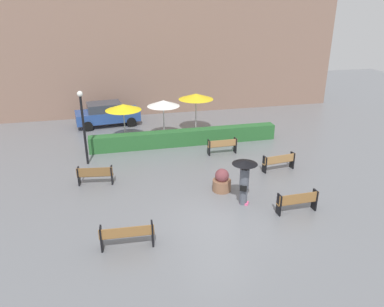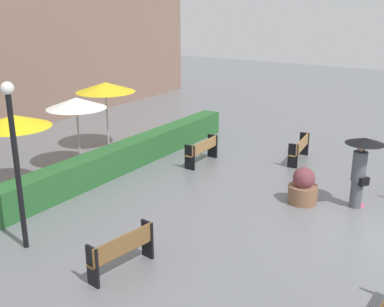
{
  "view_description": "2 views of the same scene",
  "coord_description": "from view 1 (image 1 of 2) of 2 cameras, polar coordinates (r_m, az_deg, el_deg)",
  "views": [
    {
      "loc": [
        -3.79,
        -11.36,
        7.64
      ],
      "look_at": [
        -0.21,
        3.65,
        1.38
      ],
      "focal_mm": 34.22,
      "sensor_mm": 36.0,
      "label": 1
    },
    {
      "loc": [
        -11.1,
        -1.62,
        5.4
      ],
      "look_at": [
        -0.91,
        4.95,
        1.48
      ],
      "focal_mm": 44.27,
      "sensor_mm": 36.0,
      "label": 2
    }
  ],
  "objects": [
    {
      "name": "ground_plane",
      "position": [
        14.21,
        4.3,
        -10.51
      ],
      "size": [
        60.0,
        60.0,
        0.0
      ],
      "primitive_type": "plane",
      "color": "slate"
    },
    {
      "name": "bench_far_right",
      "position": [
        18.56,
        13.41,
        -1.17
      ],
      "size": [
        1.73,
        0.53,
        0.84
      ],
      "color": "#9E7242",
      "rests_on": "ground"
    },
    {
      "name": "bench_near_left",
      "position": [
        12.73,
        -10.1,
        -12.32
      ],
      "size": [
        1.83,
        0.48,
        0.86
      ],
      "color": "olive",
      "rests_on": "ground"
    },
    {
      "name": "bench_back_row",
      "position": [
        20.16,
        4.75,
        1.28
      ],
      "size": [
        1.65,
        0.39,
        0.85
      ],
      "color": "#9E7242",
      "rests_on": "ground"
    },
    {
      "name": "bench_far_left",
      "position": [
        17.21,
        -14.86,
        -3.16
      ],
      "size": [
        1.63,
        0.54,
        0.87
      ],
      "color": "brown",
      "rests_on": "ground"
    },
    {
      "name": "bench_near_right",
      "position": [
        15.06,
        16.14,
        -7.11
      ],
      "size": [
        1.69,
        0.36,
        0.87
      ],
      "color": "olive",
      "rests_on": "ground"
    },
    {
      "name": "pedestrian_with_umbrella",
      "position": [
        14.83,
        8.17,
        -3.37
      ],
      "size": [
        1.02,
        1.02,
        2.0
      ],
      "color": "#4C515B",
      "rests_on": "ground"
    },
    {
      "name": "planter_pot",
      "position": [
        16.2,
        4.67,
        -4.34
      ],
      "size": [
        0.82,
        0.82,
        1.04
      ],
      "color": "brown",
      "rests_on": "ground"
    },
    {
      "name": "lamp_post",
      "position": [
        19.0,
        -16.63,
        4.99
      ],
      "size": [
        0.28,
        0.28,
        3.82
      ],
      "color": "black",
      "rests_on": "ground"
    },
    {
      "name": "patio_umbrella_yellow",
      "position": [
        21.79,
        -10.67,
        7.1
      ],
      "size": [
        2.1,
        2.1,
        2.33
      ],
      "color": "silver",
      "rests_on": "ground"
    },
    {
      "name": "patio_umbrella_white",
      "position": [
        21.93,
        -4.49,
        7.81
      ],
      "size": [
        1.94,
        1.94,
        2.44
      ],
      "color": "silver",
      "rests_on": "ground"
    },
    {
      "name": "patio_umbrella_yellow_far",
      "position": [
        23.01,
        0.62,
        8.88
      ],
      "size": [
        2.18,
        2.18,
        2.56
      ],
      "color": "silver",
      "rests_on": "ground"
    },
    {
      "name": "hedge_strip",
      "position": [
        21.47,
        -1.04,
        2.52
      ],
      "size": [
        10.99,
        0.7,
        0.9
      ],
      "primitive_type": "cube",
      "color": "#28602D",
      "rests_on": "ground"
    },
    {
      "name": "building_facade",
      "position": [
        27.83,
        -5.7,
        15.06
      ],
      "size": [
        28.0,
        1.2,
        8.57
      ],
      "primitive_type": "cube",
      "color": "#846656",
      "rests_on": "ground"
    },
    {
      "name": "parked_car",
      "position": [
        25.64,
        -13.13,
        6.07
      ],
      "size": [
        4.36,
        2.33,
        1.57
      ],
      "color": "#28478C",
      "rests_on": "ground"
    }
  ]
}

